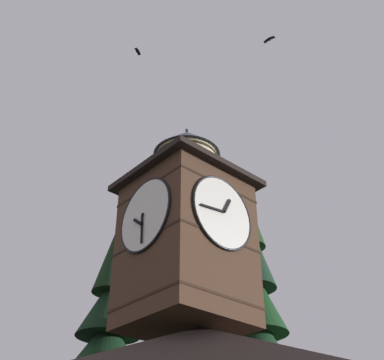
% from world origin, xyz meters
% --- Properties ---
extents(clock_tower, '(4.81, 4.81, 9.29)m').
position_xyz_m(clock_tower, '(-1.58, -1.67, 10.81)').
color(clock_tower, '#4C3323').
rests_on(clock_tower, building_main).
extents(flying_bird_high, '(0.26, 0.65, 0.12)m').
position_xyz_m(flying_bird_high, '(-4.57, 1.33, 21.78)').
color(flying_bird_high, black).
extents(flying_bird_low, '(0.50, 0.37, 0.12)m').
position_xyz_m(flying_bird_low, '(0.57, -3.00, 20.68)').
color(flying_bird_low, black).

